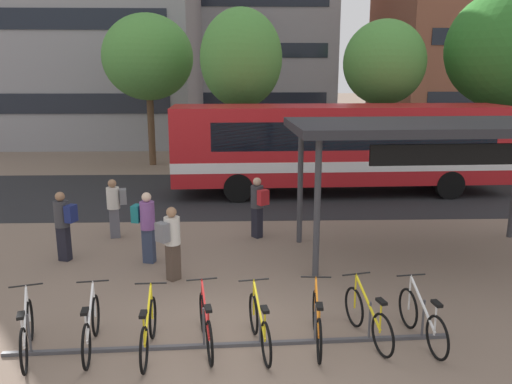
{
  "coord_description": "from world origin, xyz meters",
  "views": [
    {
      "loc": [
        0.19,
        -7.39,
        4.37
      ],
      "look_at": [
        0.58,
        4.93,
        1.45
      ],
      "focal_mm": 35.64,
      "sensor_mm": 36.0,
      "label": 1
    }
  ],
  "objects_px": {
    "parked_bicycle_white_7": "(422,320)",
    "street_tree_0": "(508,49)",
    "city_bus": "(337,145)",
    "commuter_grey_pack_4": "(171,239)",
    "parked_bicycle_yellow_4": "(260,326)",
    "commuter_grey_pack_3": "(115,204)",
    "commuter_navy_pack_2": "(63,221)",
    "parked_bicycle_yellow_2": "(148,331)",
    "street_tree_1": "(241,59)",
    "parked_bicycle_white_1": "(91,328)",
    "street_tree_3": "(384,63)",
    "parked_bicycle_red_3": "(206,325)",
    "parked_bicycle_white_0": "(27,333)",
    "transit_shelter": "(433,131)",
    "street_tree_2": "(148,58)",
    "parked_bicycle_yellow_6": "(368,319)",
    "commuter_teal_pack_0": "(146,223)",
    "parked_bicycle_orange_5": "(317,323)",
    "commuter_red_pack_1": "(258,204)"
  },
  "relations": [
    {
      "from": "parked_bicycle_yellow_2",
      "to": "commuter_grey_pack_4",
      "type": "xyz_separation_m",
      "value": [
        -0.0,
        2.92,
        0.55
      ]
    },
    {
      "from": "parked_bicycle_white_1",
      "to": "street_tree_1",
      "type": "bearing_deg",
      "value": -17.61
    },
    {
      "from": "street_tree_1",
      "to": "street_tree_3",
      "type": "relative_size",
      "value": 1.07
    },
    {
      "from": "parked_bicycle_white_7",
      "to": "commuter_grey_pack_4",
      "type": "xyz_separation_m",
      "value": [
        -4.45,
        2.71,
        0.55
      ]
    },
    {
      "from": "street_tree_2",
      "to": "street_tree_3",
      "type": "distance_m",
      "value": 10.62
    },
    {
      "from": "parked_bicycle_orange_5",
      "to": "commuter_grey_pack_4",
      "type": "distance_m",
      "value": 3.89
    },
    {
      "from": "city_bus",
      "to": "commuter_navy_pack_2",
      "type": "xyz_separation_m",
      "value": [
        -7.69,
        -6.71,
        -0.81
      ]
    },
    {
      "from": "parked_bicycle_white_7",
      "to": "commuter_grey_pack_3",
      "type": "xyz_separation_m",
      "value": [
        -6.34,
        5.68,
        0.54
      ]
    },
    {
      "from": "city_bus",
      "to": "parked_bicycle_red_3",
      "type": "distance_m",
      "value": 11.59
    },
    {
      "from": "parked_bicycle_yellow_2",
      "to": "street_tree_1",
      "type": "relative_size",
      "value": 0.25
    },
    {
      "from": "commuter_teal_pack_0",
      "to": "commuter_grey_pack_3",
      "type": "relative_size",
      "value": 1.05
    },
    {
      "from": "parked_bicycle_red_3",
      "to": "street_tree_2",
      "type": "xyz_separation_m",
      "value": [
        -3.65,
        16.85,
        4.63
      ]
    },
    {
      "from": "parked_bicycle_white_0",
      "to": "street_tree_0",
      "type": "relative_size",
      "value": 0.21
    },
    {
      "from": "parked_bicycle_white_1",
      "to": "street_tree_0",
      "type": "xyz_separation_m",
      "value": [
        13.52,
        14.0,
        4.9
      ]
    },
    {
      "from": "parked_bicycle_white_1",
      "to": "parked_bicycle_yellow_2",
      "type": "relative_size",
      "value": 0.99
    },
    {
      "from": "commuter_grey_pack_4",
      "to": "street_tree_3",
      "type": "bearing_deg",
      "value": 8.81
    },
    {
      "from": "street_tree_3",
      "to": "parked_bicycle_yellow_4",
      "type": "bearing_deg",
      "value": -112.01
    },
    {
      "from": "parked_bicycle_red_3",
      "to": "street_tree_2",
      "type": "distance_m",
      "value": 17.85
    },
    {
      "from": "commuter_red_pack_1",
      "to": "street_tree_3",
      "type": "distance_m",
      "value": 10.97
    },
    {
      "from": "commuter_navy_pack_2",
      "to": "commuter_grey_pack_4",
      "type": "xyz_separation_m",
      "value": [
        2.67,
        -1.26,
        -0.03
      ]
    },
    {
      "from": "parked_bicycle_white_0",
      "to": "transit_shelter",
      "type": "height_order",
      "value": "transit_shelter"
    },
    {
      "from": "parked_bicycle_white_1",
      "to": "parked_bicycle_red_3",
      "type": "relative_size",
      "value": 1.01
    },
    {
      "from": "parked_bicycle_yellow_6",
      "to": "transit_shelter",
      "type": "distance_m",
      "value": 5.34
    },
    {
      "from": "parked_bicycle_yellow_4",
      "to": "parked_bicycle_orange_5",
      "type": "relative_size",
      "value": 0.99
    },
    {
      "from": "parked_bicycle_yellow_4",
      "to": "commuter_grey_pack_3",
      "type": "bearing_deg",
      "value": 22.97
    },
    {
      "from": "parked_bicycle_white_0",
      "to": "parked_bicycle_yellow_6",
      "type": "distance_m",
      "value": 5.48
    },
    {
      "from": "parked_bicycle_white_0",
      "to": "commuter_grey_pack_4",
      "type": "xyz_separation_m",
      "value": [
        1.9,
        2.92,
        0.55
      ]
    },
    {
      "from": "parked_bicycle_white_1",
      "to": "commuter_grey_pack_4",
      "type": "xyz_separation_m",
      "value": [
        0.93,
        2.81,
        0.55
      ]
    },
    {
      "from": "city_bus",
      "to": "parked_bicycle_orange_5",
      "type": "xyz_separation_m",
      "value": [
        -2.31,
        -10.71,
        -1.39
      ]
    },
    {
      "from": "parked_bicycle_orange_5",
      "to": "commuter_grey_pack_4",
      "type": "bearing_deg",
      "value": 49.18
    },
    {
      "from": "parked_bicycle_white_0",
      "to": "transit_shelter",
      "type": "distance_m",
      "value": 9.32
    },
    {
      "from": "street_tree_2",
      "to": "parked_bicycle_yellow_4",
      "type": "bearing_deg",
      "value": -75.06
    },
    {
      "from": "parked_bicycle_yellow_6",
      "to": "commuter_teal_pack_0",
      "type": "bearing_deg",
      "value": 35.98
    },
    {
      "from": "parked_bicycle_yellow_4",
      "to": "commuter_red_pack_1",
      "type": "height_order",
      "value": "commuter_red_pack_1"
    },
    {
      "from": "street_tree_0",
      "to": "parked_bicycle_yellow_2",
      "type": "bearing_deg",
      "value": -131.74
    },
    {
      "from": "city_bus",
      "to": "parked_bicycle_white_1",
      "type": "distance_m",
      "value": 12.39
    },
    {
      "from": "parked_bicycle_orange_5",
      "to": "street_tree_0",
      "type": "relative_size",
      "value": 0.22
    },
    {
      "from": "transit_shelter",
      "to": "commuter_navy_pack_2",
      "type": "distance_m",
      "value": 8.87
    },
    {
      "from": "parked_bicycle_white_1",
      "to": "commuter_navy_pack_2",
      "type": "bearing_deg",
      "value": 15.45
    },
    {
      "from": "transit_shelter",
      "to": "commuter_teal_pack_0",
      "type": "bearing_deg",
      "value": -179.97
    },
    {
      "from": "city_bus",
      "to": "commuter_grey_pack_4",
      "type": "bearing_deg",
      "value": 56.11
    },
    {
      "from": "parked_bicycle_red_3",
      "to": "commuter_grey_pack_4",
      "type": "distance_m",
      "value": 2.96
    },
    {
      "from": "parked_bicycle_yellow_4",
      "to": "street_tree_0",
      "type": "bearing_deg",
      "value": -46.9
    },
    {
      "from": "parked_bicycle_yellow_2",
      "to": "commuter_navy_pack_2",
      "type": "height_order",
      "value": "commuter_navy_pack_2"
    },
    {
      "from": "parked_bicycle_yellow_2",
      "to": "street_tree_2",
      "type": "relative_size",
      "value": 0.25
    },
    {
      "from": "commuter_teal_pack_0",
      "to": "street_tree_1",
      "type": "xyz_separation_m",
      "value": [
        2.26,
        10.37,
        3.92
      ]
    },
    {
      "from": "commuter_navy_pack_2",
      "to": "parked_bicycle_white_7",
      "type": "bearing_deg",
      "value": 169.4
    },
    {
      "from": "commuter_red_pack_1",
      "to": "street_tree_2",
      "type": "bearing_deg",
      "value": -13.47
    },
    {
      "from": "parked_bicycle_white_7",
      "to": "street_tree_0",
      "type": "relative_size",
      "value": 0.22
    },
    {
      "from": "parked_bicycle_orange_5",
      "to": "parked_bicycle_yellow_6",
      "type": "relative_size",
      "value": 1.02
    }
  ]
}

